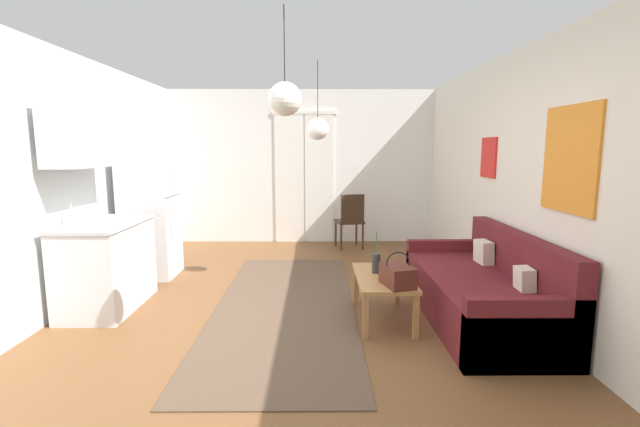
{
  "coord_description": "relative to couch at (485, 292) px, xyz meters",
  "views": [
    {
      "loc": [
        0.25,
        -3.68,
        1.63
      ],
      "look_at": [
        0.29,
        1.3,
        0.88
      ],
      "focal_mm": 24.5,
      "sensor_mm": 36.0,
      "label": 1
    }
  ],
  "objects": [
    {
      "name": "ground_plane",
      "position": [
        -1.86,
        -0.3,
        -0.32
      ],
      "size": [
        5.12,
        8.32,
        0.1
      ],
      "primitive_type": "cube",
      "color": "brown"
    },
    {
      "name": "wall_back",
      "position": [
        -1.86,
        3.61,
        1.03
      ],
      "size": [
        4.72,
        0.13,
        2.61
      ],
      "color": "white",
      "rests_on": "ground_plane"
    },
    {
      "name": "wall_right",
      "position": [
        0.45,
        -0.3,
        1.03
      ],
      "size": [
        0.12,
        7.92,
        2.61
      ],
      "color": "silver",
      "rests_on": "ground_plane"
    },
    {
      "name": "wall_left",
      "position": [
        -4.17,
        -0.3,
        1.03
      ],
      "size": [
        0.12,
        7.92,
        2.61
      ],
      "color": "silver",
      "rests_on": "ground_plane"
    },
    {
      "name": "area_rug",
      "position": [
        -1.93,
        0.39,
        -0.27
      ],
      "size": [
        1.41,
        3.72,
        0.01
      ],
      "primitive_type": "cube",
      "color": "brown",
      "rests_on": "ground_plane"
    },
    {
      "name": "couch",
      "position": [
        0.0,
        0.0,
        0.0
      ],
      "size": [
        0.92,
        2.08,
        0.84
      ],
      "color": "#5B191E",
      "rests_on": "ground_plane"
    },
    {
      "name": "coffee_table",
      "position": [
        -0.97,
        0.02,
        0.1
      ],
      "size": [
        0.51,
        0.96,
        0.43
      ],
      "color": "#A87542",
      "rests_on": "ground_plane"
    },
    {
      "name": "bamboo_vase",
      "position": [
        -1.03,
        0.12,
        0.26
      ],
      "size": [
        0.08,
        0.08,
        0.41
      ],
      "color": "#2D2D33",
      "rests_on": "coffee_table"
    },
    {
      "name": "handbag",
      "position": [
        -0.89,
        -0.28,
        0.26
      ],
      "size": [
        0.3,
        0.38,
        0.31
      ],
      "color": "#512319",
      "rests_on": "coffee_table"
    },
    {
      "name": "refrigerator",
      "position": [
        -3.72,
        1.51,
        0.57
      ],
      "size": [
        0.63,
        0.61,
        1.69
      ],
      "color": "white",
      "rests_on": "ground_plane"
    },
    {
      "name": "kitchen_counter",
      "position": [
        -3.78,
        0.36,
        0.49
      ],
      "size": [
        0.64,
        1.09,
        2.05
      ],
      "color": "silver",
      "rests_on": "ground_plane"
    },
    {
      "name": "accent_chair",
      "position": [
        -1.06,
        2.97,
        0.23
      ],
      "size": [
        0.5,
        0.48,
        0.9
      ],
      "rotation": [
        0.0,
        0.0,
        3.36
      ],
      "color": "#382619",
      "rests_on": "ground_plane"
    },
    {
      "name": "pendant_lamp_near",
      "position": [
        -1.83,
        -0.81,
        1.7
      ],
      "size": [
        0.24,
        0.24,
        0.75
      ],
      "color": "black"
    },
    {
      "name": "pendant_lamp_far",
      "position": [
        -1.59,
        1.09,
        1.58
      ],
      "size": [
        0.25,
        0.25,
        0.89
      ],
      "color": "black"
    }
  ]
}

